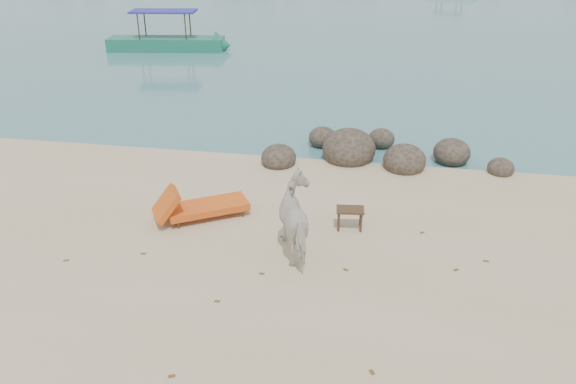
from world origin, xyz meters
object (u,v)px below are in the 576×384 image
(boulders, at_px, (371,153))
(side_table, at_px, (350,220))
(lounge_chair, at_px, (207,204))
(cow, at_px, (301,221))
(boat_near, at_px, (164,17))

(boulders, bearing_deg, side_table, -93.85)
(boulders, distance_m, side_table, 3.74)
(boulders, xyz_separation_m, lounge_chair, (-3.17, -3.72, 0.12))
(cow, xyz_separation_m, lounge_chair, (-2.09, 1.04, -0.37))
(side_table, bearing_deg, lounge_chair, 173.60)
(cow, distance_m, lounge_chair, 2.37)
(boulders, xyz_separation_m, boat_near, (-10.17, 12.14, 1.29))
(cow, height_order, side_table, cow)
(cow, height_order, lounge_chair, cow)
(boat_near, bearing_deg, lounge_chair, -74.82)
(side_table, bearing_deg, boulders, 80.00)
(cow, xyz_separation_m, side_table, (0.83, 1.03, -0.47))
(boulders, distance_m, lounge_chair, 4.89)
(lounge_chair, bearing_deg, cow, -57.98)
(side_table, bearing_deg, boat_near, 115.85)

